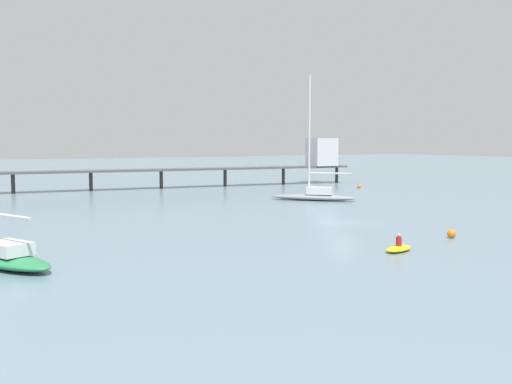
% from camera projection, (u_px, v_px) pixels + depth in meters
% --- Properties ---
extents(ground_plane, '(400.00, 400.00, 0.00)m').
position_uv_depth(ground_plane, '(344.00, 223.00, 49.11)').
color(ground_plane, slate).
extents(pier, '(61.63, 9.98, 7.35)m').
position_uv_depth(pier, '(249.00, 160.00, 90.29)').
color(pier, '#4C4C51').
rests_on(pier, ground_plane).
extents(sailboat_gray, '(8.35, 8.84, 14.34)m').
position_uv_depth(sailboat_gray, '(314.00, 193.00, 67.74)').
color(sailboat_gray, gray).
rests_on(sailboat_gray, ground_plane).
extents(sailboat_green, '(5.55, 8.68, 12.40)m').
position_uv_depth(sailboat_green, '(2.00, 254.00, 31.92)').
color(sailboat_green, '#287F4C').
rests_on(sailboat_green, ground_plane).
extents(dinghy_yellow, '(2.64, 1.76, 1.14)m').
position_uv_depth(dinghy_yellow, '(399.00, 248.00, 36.25)').
color(dinghy_yellow, yellow).
rests_on(dinghy_yellow, ground_plane).
extents(mooring_buoy_mid, '(0.62, 0.62, 0.62)m').
position_uv_depth(mooring_buoy_mid, '(452.00, 234.00, 41.27)').
color(mooring_buoy_mid, orange).
rests_on(mooring_buoy_mid, ground_plane).
extents(mooring_buoy_near, '(0.54, 0.54, 0.54)m').
position_uv_depth(mooring_buoy_near, '(359.00, 186.00, 85.35)').
color(mooring_buoy_near, orange).
rests_on(mooring_buoy_near, ground_plane).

